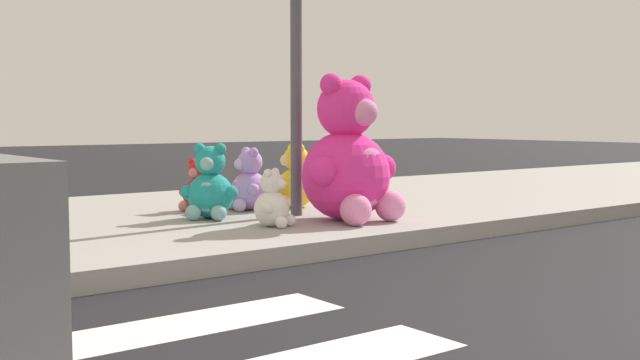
{
  "coord_description": "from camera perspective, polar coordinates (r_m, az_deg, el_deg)",
  "views": [
    {
      "loc": [
        -3.19,
        -1.4,
        1.05
      ],
      "look_at": [
        0.66,
        3.6,
        0.55
      ],
      "focal_mm": 42.79,
      "sensor_mm": 36.0,
      "label": 1
    }
  ],
  "objects": [
    {
      "name": "plush_pink_large",
      "position": [
        6.8,
        2.18,
        1.34
      ],
      "size": [
        1.01,
        0.9,
        1.31
      ],
      "color": "#F22D93",
      "rests_on": "sidewalk"
    },
    {
      "name": "plush_white",
      "position": [
        6.43,
        -3.51,
        -1.76
      ],
      "size": [
        0.34,
        0.36,
        0.49
      ],
      "color": "white",
      "rests_on": "sidewalk"
    },
    {
      "name": "plush_red",
      "position": [
        7.64,
        -9.11,
        -0.74
      ],
      "size": [
        0.37,
        0.37,
        0.52
      ],
      "color": "red",
      "rests_on": "sidewalk"
    },
    {
      "name": "sidewalk",
      "position": [
        7.4,
        -11.73,
        -3.14
      ],
      "size": [
        28.0,
        4.4,
        0.15
      ],
      "primitive_type": "cube",
      "color": "#9E9B93",
      "rests_on": "ground_plane"
    },
    {
      "name": "plush_teal",
      "position": [
        7.0,
        -8.23,
        -0.64
      ],
      "size": [
        0.49,
        0.49,
        0.69
      ],
      "color": "teal",
      "rests_on": "sidewalk"
    },
    {
      "name": "plush_yellow",
      "position": [
        7.86,
        -1.93,
        -0.12
      ],
      "size": [
        0.46,
        0.5,
        0.66
      ],
      "color": "yellow",
      "rests_on": "sidewalk"
    },
    {
      "name": "plush_lavender",
      "position": [
        7.63,
        -5.39,
        -0.38
      ],
      "size": [
        0.43,
        0.48,
        0.63
      ],
      "color": "#B28CD8",
      "rests_on": "sidewalk"
    },
    {
      "name": "sign_pole",
      "position": [
        7.2,
        -1.79,
        10.88
      ],
      "size": [
        0.56,
        0.11,
        3.2
      ],
      "color": "#4C4C51",
      "rests_on": "sidewalk"
    }
  ]
}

